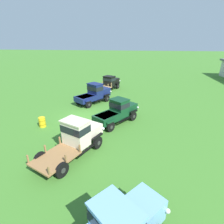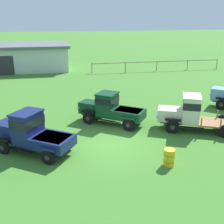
{
  "view_description": "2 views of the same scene",
  "coord_description": "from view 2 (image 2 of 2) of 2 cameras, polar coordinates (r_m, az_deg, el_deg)",
  "views": [
    {
      "loc": [
        15.25,
        5.12,
        7.06
      ],
      "look_at": [
        0.71,
        3.05,
        1.0
      ],
      "focal_mm": 28.0,
      "sensor_mm": 36.0,
      "label": 1
    },
    {
      "loc": [
        -2.79,
        -14.77,
        7.32
      ],
      "look_at": [
        0.71,
        3.05,
        1.0
      ],
      "focal_mm": 45.0,
      "sensor_mm": 36.0,
      "label": 2
    }
  ],
  "objects": [
    {
      "name": "paddock_fence",
      "position": [
        39.24,
        9.11,
        9.73
      ],
      "size": [
        17.99,
        0.57,
        1.38
      ],
      "color": "#997F60",
      "rests_on": "ground"
    },
    {
      "name": "vintage_truck_midrow_center",
      "position": [
        19.65,
        -0.36,
        0.75
      ],
      "size": [
        4.7,
        3.95,
        2.2
      ],
      "color": "black",
      "rests_on": "ground"
    },
    {
      "name": "ground_plane",
      "position": [
        16.72,
        -0.39,
        -6.78
      ],
      "size": [
        240.0,
        240.0,
        0.0
      ],
      "primitive_type": "plane",
      "color": "#3D7528"
    },
    {
      "name": "vintage_truck_far_side",
      "position": [
        19.22,
        15.31,
        -0.12
      ],
      "size": [
        5.52,
        3.71,
        2.36
      ],
      "color": "black",
      "rests_on": "ground"
    },
    {
      "name": "oil_drum_beside_row",
      "position": [
        14.75,
        11.53,
        -9.02
      ],
      "size": [
        0.59,
        0.59,
        0.89
      ],
      "color": "gold",
      "rests_on": "ground"
    },
    {
      "name": "vintage_truck_second_in_line",
      "position": [
        16.26,
        -16.25,
        -3.97
      ],
      "size": [
        4.8,
        3.97,
        2.32
      ],
      "color": "black",
      "rests_on": "ground"
    }
  ]
}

